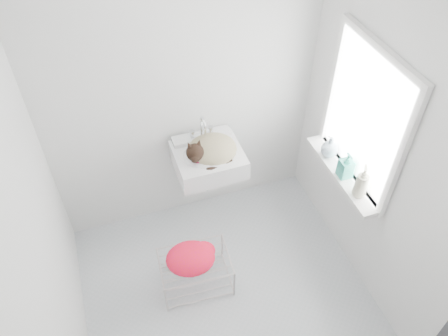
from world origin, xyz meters
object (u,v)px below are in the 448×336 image
object	(u,v)px
cat	(210,149)
bottle_a	(358,195)
wire_rack	(196,273)
bottle_c	(328,155)
sink	(208,152)
bottle_b	(344,175)

from	to	relation	value
cat	bottle_a	size ratio (longest dim) A/B	1.90
wire_rack	bottle_a	distance (m)	1.40
wire_rack	bottle_c	xyz separation A→B (m)	(1.20, 0.26, 0.70)
sink	wire_rack	size ratio (longest dim) A/B	1.01
cat	bottle_a	distance (m)	1.16
bottle_b	bottle_c	xyz separation A→B (m)	(0.00, 0.24, 0.00)
sink	cat	xyz separation A→B (m)	(0.01, -0.02, 0.04)
wire_rack	bottle_b	xyz separation A→B (m)	(1.20, 0.01, 0.70)
bottle_b	bottle_c	size ratio (longest dim) A/B	1.24
bottle_c	sink	bearing A→B (deg)	159.18
wire_rack	bottle_a	size ratio (longest dim) A/B	2.40
wire_rack	bottle_a	bearing A→B (deg)	-9.10
bottle_b	bottle_a	bearing A→B (deg)	-90.00
wire_rack	bottle_b	size ratio (longest dim) A/B	2.48
bottle_a	bottle_c	bearing A→B (deg)	90.00
cat	wire_rack	xyz separation A→B (m)	(-0.32, -0.58, -0.74)
sink	bottle_a	bearing A→B (deg)	-41.49
bottle_a	bottle_c	distance (m)	0.45
bottle_a	bottle_b	bearing A→B (deg)	90.00
wire_rack	bottle_b	world-z (taller)	bottle_b
bottle_c	bottle_b	bearing A→B (deg)	-90.00
bottle_a	bottle_b	size ratio (longest dim) A/B	1.03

